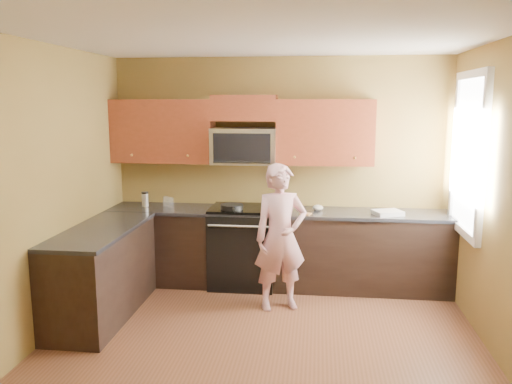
# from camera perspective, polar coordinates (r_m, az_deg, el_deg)

# --- Properties ---
(floor) EXTENTS (4.00, 4.00, 0.00)m
(floor) POSITION_cam_1_polar(r_m,az_deg,el_deg) (4.77, 0.54, -17.18)
(floor) COLOR brown
(floor) RESTS_ON ground
(ceiling) EXTENTS (4.00, 4.00, 0.00)m
(ceiling) POSITION_cam_1_polar(r_m,az_deg,el_deg) (4.28, 0.60, 17.02)
(ceiling) COLOR white
(ceiling) RESTS_ON ground
(wall_back) EXTENTS (4.00, 0.00, 4.00)m
(wall_back) POSITION_cam_1_polar(r_m,az_deg,el_deg) (6.29, 2.58, 2.40)
(wall_back) COLOR brown
(wall_back) RESTS_ON ground
(wall_front) EXTENTS (4.00, 0.00, 4.00)m
(wall_front) POSITION_cam_1_polar(r_m,az_deg,el_deg) (2.41, -4.76, -9.99)
(wall_front) COLOR brown
(wall_front) RESTS_ON ground
(wall_left) EXTENTS (0.00, 4.00, 4.00)m
(wall_left) POSITION_cam_1_polar(r_m,az_deg,el_deg) (4.96, -23.08, -0.42)
(wall_left) COLOR brown
(wall_left) RESTS_ON ground
(wall_right) EXTENTS (0.00, 4.00, 4.00)m
(wall_right) POSITION_cam_1_polar(r_m,az_deg,el_deg) (4.56, 26.40, -1.49)
(wall_right) COLOR brown
(wall_right) RESTS_ON ground
(cabinet_back_run) EXTENTS (4.00, 0.60, 0.88)m
(cabinet_back_run) POSITION_cam_1_polar(r_m,az_deg,el_deg) (6.18, 2.30, -6.36)
(cabinet_back_run) COLOR black
(cabinet_back_run) RESTS_ON floor
(cabinet_left_run) EXTENTS (0.60, 1.60, 0.88)m
(cabinet_left_run) POSITION_cam_1_polar(r_m,az_deg,el_deg) (5.56, -16.63, -8.66)
(cabinet_left_run) COLOR black
(cabinet_left_run) RESTS_ON floor
(countertop_back) EXTENTS (4.00, 0.62, 0.04)m
(countertop_back) POSITION_cam_1_polar(r_m,az_deg,el_deg) (6.06, 2.32, -2.21)
(countertop_back) COLOR black
(countertop_back) RESTS_ON cabinet_back_run
(countertop_left) EXTENTS (0.62, 1.60, 0.04)m
(countertop_left) POSITION_cam_1_polar(r_m,az_deg,el_deg) (5.43, -16.77, -4.06)
(countertop_left) COLOR black
(countertop_left) RESTS_ON cabinet_left_run
(stove) EXTENTS (0.76, 0.65, 0.95)m
(stove) POSITION_cam_1_polar(r_m,az_deg,el_deg) (6.19, -1.43, -5.99)
(stove) COLOR black
(stove) RESTS_ON floor
(microwave) EXTENTS (0.76, 0.40, 0.42)m
(microwave) POSITION_cam_1_polar(r_m,az_deg,el_deg) (6.12, -1.30, 3.14)
(microwave) COLOR silver
(microwave) RESTS_ON wall_back
(upper_cab_left) EXTENTS (1.22, 0.33, 0.75)m
(upper_cab_left) POSITION_cam_1_polar(r_m,az_deg,el_deg) (6.37, -10.11, 3.26)
(upper_cab_left) COLOR maroon
(upper_cab_left) RESTS_ON wall_back
(upper_cab_right) EXTENTS (1.12, 0.33, 0.75)m
(upper_cab_right) POSITION_cam_1_polar(r_m,az_deg,el_deg) (6.10, 7.54, 3.03)
(upper_cab_right) COLOR maroon
(upper_cab_right) RESTS_ON wall_back
(upper_cab_over_mw) EXTENTS (0.76, 0.33, 0.30)m
(upper_cab_over_mw) POSITION_cam_1_polar(r_m,az_deg,el_deg) (6.12, -1.28, 9.24)
(upper_cab_over_mw) COLOR maroon
(upper_cab_over_mw) RESTS_ON wall_back
(window) EXTENTS (0.06, 1.06, 1.66)m
(window) POSITION_cam_1_polar(r_m,az_deg,el_deg) (5.65, 22.44, 3.87)
(window) COLOR white
(window) RESTS_ON wall_right
(woman) EXTENTS (0.66, 0.55, 1.55)m
(woman) POSITION_cam_1_polar(r_m,az_deg,el_deg) (5.43, 2.73, -5.01)
(woman) COLOR #CE6780
(woman) RESTS_ON floor
(frying_pan) EXTENTS (0.38, 0.51, 0.06)m
(frying_pan) POSITION_cam_1_polar(r_m,az_deg,el_deg) (5.97, -2.67, -1.91)
(frying_pan) COLOR black
(frying_pan) RESTS_ON stove
(butter_tub) EXTENTS (0.15, 0.15, 0.10)m
(butter_tub) POSITION_cam_1_polar(r_m,az_deg,el_deg) (5.90, 2.24, -2.34)
(butter_tub) COLOR gold
(butter_tub) RESTS_ON countertop_back
(toast_slice) EXTENTS (0.14, 0.14, 0.01)m
(toast_slice) POSITION_cam_1_polar(r_m,az_deg,el_deg) (5.85, 5.50, -2.42)
(toast_slice) COLOR #B27F47
(toast_slice) RESTS_ON countertop_back
(napkin_a) EXTENTS (0.12, 0.13, 0.06)m
(napkin_a) POSITION_cam_1_polar(r_m,az_deg,el_deg) (5.81, 2.50, -2.22)
(napkin_a) COLOR silver
(napkin_a) RESTS_ON countertop_back
(napkin_b) EXTENTS (0.13, 0.14, 0.07)m
(napkin_b) POSITION_cam_1_polar(r_m,az_deg,el_deg) (6.08, 6.84, -1.73)
(napkin_b) COLOR silver
(napkin_b) RESTS_ON countertop_back
(dish_towel) EXTENTS (0.37, 0.33, 0.05)m
(dish_towel) POSITION_cam_1_polar(r_m,az_deg,el_deg) (5.98, 14.31, -2.23)
(dish_towel) COLOR silver
(dish_towel) RESTS_ON countertop_back
(travel_mug) EXTENTS (0.10, 0.10, 0.18)m
(travel_mug) POSITION_cam_1_polar(r_m,az_deg,el_deg) (6.42, -12.11, -1.55)
(travel_mug) COLOR silver
(travel_mug) RESTS_ON countertop_back
(glass_a) EXTENTS (0.09, 0.09, 0.12)m
(glass_a) POSITION_cam_1_polar(r_m,az_deg,el_deg) (6.27, -9.39, -1.18)
(glass_a) COLOR silver
(glass_a) RESTS_ON countertop_back
(glass_b) EXTENTS (0.07, 0.07, 0.12)m
(glass_b) POSITION_cam_1_polar(r_m,az_deg,el_deg) (6.37, -9.93, -1.01)
(glass_b) COLOR silver
(glass_b) RESTS_ON countertop_back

